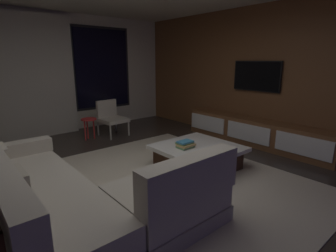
# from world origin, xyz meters

# --- Properties ---
(floor) EXTENTS (9.20, 9.20, 0.00)m
(floor) POSITION_xyz_m (0.00, 0.00, 0.00)
(floor) COLOR #332B26
(back_wall_with_window) EXTENTS (6.60, 0.30, 2.70)m
(back_wall_with_window) POSITION_xyz_m (-0.06, 3.62, 1.34)
(back_wall_with_window) COLOR beige
(back_wall_with_window) RESTS_ON floor
(media_wall) EXTENTS (0.12, 7.80, 2.70)m
(media_wall) POSITION_xyz_m (3.06, 0.00, 1.35)
(media_wall) COLOR brown
(media_wall) RESTS_ON floor
(area_rug) EXTENTS (3.20, 3.80, 0.01)m
(area_rug) POSITION_xyz_m (0.35, -0.10, 0.01)
(area_rug) COLOR beige
(area_rug) RESTS_ON floor
(sectional_couch) EXTENTS (1.98, 2.50, 0.82)m
(sectional_couch) POSITION_xyz_m (-0.99, -0.20, 0.29)
(sectional_couch) COLOR #A49C8C
(sectional_couch) RESTS_ON floor
(coffee_table) EXTENTS (1.16, 1.16, 0.36)m
(coffee_table) POSITION_xyz_m (1.04, -0.00, 0.19)
(coffee_table) COLOR #341D10
(coffee_table) RESTS_ON floor
(book_stack_on_coffee_table) EXTENTS (0.26, 0.21, 0.11)m
(book_stack_on_coffee_table) POSITION_xyz_m (0.85, 0.08, 0.41)
(book_stack_on_coffee_table) COLOR #6AA06A
(book_stack_on_coffee_table) RESTS_ON coffee_table
(accent_chair_near_window) EXTENTS (0.59, 0.60, 0.78)m
(accent_chair_near_window) POSITION_xyz_m (0.94, 2.60, 0.43)
(accent_chair_near_window) COLOR #B2ADA0
(accent_chair_near_window) RESTS_ON floor
(side_stool) EXTENTS (0.32, 0.32, 0.46)m
(side_stool) POSITION_xyz_m (0.40, 2.56, 0.37)
(side_stool) COLOR red
(side_stool) RESTS_ON floor
(media_console) EXTENTS (0.46, 3.10, 0.52)m
(media_console) POSITION_xyz_m (2.77, 0.05, 0.25)
(media_console) COLOR brown
(media_console) RESTS_ON floor
(mounted_tv) EXTENTS (0.05, 1.02, 0.59)m
(mounted_tv) POSITION_xyz_m (2.95, 0.25, 1.35)
(mounted_tv) COLOR black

